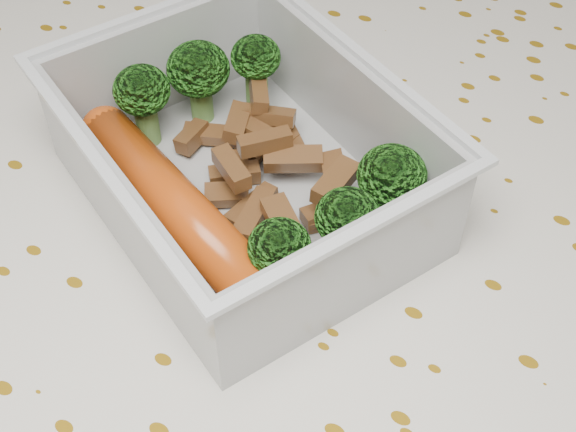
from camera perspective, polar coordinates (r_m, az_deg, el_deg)
The scene contains 6 objects.
dining_table at distance 0.50m, azimuth -0.37°, elevation -8.23°, with size 1.40×0.90×0.75m.
tablecloth at distance 0.46m, azimuth -0.40°, elevation -4.72°, with size 1.46×0.96×0.19m.
lunch_container at distance 0.43m, azimuth -3.15°, elevation 3.24°, with size 0.25×0.22×0.07m.
broccoli_florets at distance 0.42m, azimuth -1.62°, elevation 5.55°, with size 0.18×0.14×0.05m.
meat_pile at distance 0.44m, azimuth -1.22°, elevation 3.78°, with size 0.13×0.10×0.03m.
sausage at distance 0.41m, azimuth -7.84°, elevation 0.59°, with size 0.17×0.08×0.03m.
Camera 1 is at (0.15, -0.23, 1.08)m, focal length 50.00 mm.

